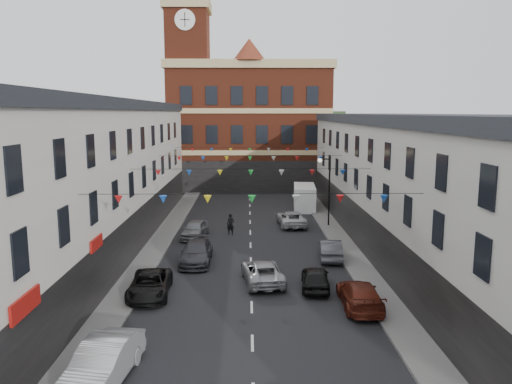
{
  "coord_description": "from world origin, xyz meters",
  "views": [
    {
      "loc": [
        -0.16,
        -28.18,
        9.84
      ],
      "look_at": [
        0.4,
        7.16,
        4.17
      ],
      "focal_mm": 35.0,
      "sensor_mm": 36.0,
      "label": 1
    }
  ],
  "objects": [
    {
      "name": "car_right_e",
      "position": [
        5.39,
        4.42,
        0.67
      ],
      "size": [
        1.78,
        4.19,
        1.34
      ],
      "primitive_type": "imported",
      "rotation": [
        0.0,
        0.0,
        3.05
      ],
      "color": "#4A4C52",
      "rests_on": "ground"
    },
    {
      "name": "car_left_b",
      "position": [
        -5.5,
        -11.11,
        0.78
      ],
      "size": [
        2.27,
        4.92,
        1.56
      ],
      "primitive_type": "imported",
      "rotation": [
        0.0,
        0.0,
        -0.13
      ],
      "color": "#B6BBBF",
      "rests_on": "ground"
    },
    {
      "name": "ground",
      "position": [
        0.0,
        0.0,
        0.0
      ],
      "size": [
        160.0,
        160.0,
        0.0
      ],
      "primitive_type": "plane",
      "color": "black",
      "rests_on": "ground"
    },
    {
      "name": "street_lamp",
      "position": [
        6.55,
        14.0,
        3.9
      ],
      "size": [
        1.1,
        0.36,
        6.0
      ],
      "color": "black",
      "rests_on": "ground"
    },
    {
      "name": "car_left_e",
      "position": [
        -4.39,
        10.32,
        0.69
      ],
      "size": [
        2.18,
        4.26,
        1.39
      ],
      "primitive_type": "imported",
      "rotation": [
        0.0,
        0.0,
        -0.14
      ],
      "color": "gray",
      "rests_on": "ground"
    },
    {
      "name": "distant_hill",
      "position": [
        -4.0,
        62.0,
        5.0
      ],
      "size": [
        40.0,
        14.0,
        10.0
      ],
      "primitive_type": "cube",
      "color": "#2D5025",
      "rests_on": "ground"
    },
    {
      "name": "terrace_left",
      "position": [
        -11.78,
        1.0,
        5.35
      ],
      "size": [
        8.4,
        56.0,
        10.7
      ],
      "color": "beige",
      "rests_on": "ground"
    },
    {
      "name": "clock_tower",
      "position": [
        -7.5,
        35.0,
        14.93
      ],
      "size": [
        5.6,
        5.6,
        30.0
      ],
      "color": "maroon",
      "rests_on": "ground"
    },
    {
      "name": "pedestrian",
      "position": [
        -1.6,
        11.25,
        0.86
      ],
      "size": [
        0.71,
        0.56,
        1.72
      ],
      "primitive_type": "imported",
      "rotation": [
        0.0,
        0.0,
        -0.25
      ],
      "color": "black",
      "rests_on": "ground"
    },
    {
      "name": "white_van",
      "position": [
        5.6,
        22.11,
        1.21
      ],
      "size": [
        2.54,
        5.62,
        2.42
      ],
      "primitive_type": "cube",
      "rotation": [
        0.0,
        0.0,
        -0.08
      ],
      "color": "white",
      "rests_on": "ground"
    },
    {
      "name": "car_right_d",
      "position": [
        3.6,
        -1.36,
        0.65
      ],
      "size": [
        1.89,
        3.93,
        1.3
      ],
      "primitive_type": "imported",
      "rotation": [
        0.0,
        0.0,
        3.05
      ],
      "color": "black",
      "rests_on": "ground"
    },
    {
      "name": "car_right_f",
      "position": [
        3.6,
        14.38,
        0.66
      ],
      "size": [
        2.51,
        4.9,
        1.32
      ],
      "primitive_type": "imported",
      "rotation": [
        0.0,
        0.0,
        3.21
      ],
      "color": "#BBBDC1",
      "rests_on": "ground"
    },
    {
      "name": "civic_building",
      "position": [
        0.0,
        37.95,
        8.14
      ],
      "size": [
        20.6,
        13.3,
        18.5
      ],
      "color": "maroon",
      "rests_on": "ground"
    },
    {
      "name": "car_left_c",
      "position": [
        -5.5,
        -2.3,
        0.63
      ],
      "size": [
        2.35,
        4.68,
        1.27
      ],
      "primitive_type": "imported",
      "rotation": [
        0.0,
        0.0,
        0.05
      ],
      "color": "black",
      "rests_on": "ground"
    },
    {
      "name": "pavement_right",
      "position": [
        6.9,
        2.0,
        0.07
      ],
      "size": [
        1.8,
        64.0,
        0.15
      ],
      "primitive_type": "cube",
      "color": "#605E5B",
      "rests_on": "ground"
    },
    {
      "name": "car_left_d",
      "position": [
        -3.6,
        3.67,
        0.7
      ],
      "size": [
        1.97,
        4.82,
        1.4
      ],
      "primitive_type": "imported",
      "rotation": [
        0.0,
        0.0,
        -0.0
      ],
      "color": "#393940",
      "rests_on": "ground"
    },
    {
      "name": "car_right_c",
      "position": [
        5.5,
        -4.07,
        0.67
      ],
      "size": [
        1.98,
        4.66,
        1.34
      ],
      "primitive_type": "imported",
      "rotation": [
        0.0,
        0.0,
        3.12
      ],
      "color": "#5E1F12",
      "rests_on": "ground"
    },
    {
      "name": "pavement_left",
      "position": [
        -6.9,
        2.0,
        0.07
      ],
      "size": [
        1.8,
        64.0,
        0.15
      ],
      "primitive_type": "cube",
      "color": "#605E5B",
      "rests_on": "ground"
    },
    {
      "name": "terrace_right",
      "position": [
        11.78,
        1.0,
        4.85
      ],
      "size": [
        8.4,
        56.0,
        9.7
      ],
      "color": "#BBB8AF",
      "rests_on": "ground"
    },
    {
      "name": "moving_car",
      "position": [
        0.66,
        -0.26,
        0.65
      ],
      "size": [
        2.74,
        4.9,
        1.3
      ],
      "primitive_type": "imported",
      "rotation": [
        0.0,
        0.0,
        3.27
      ],
      "color": "#9FA1A6",
      "rests_on": "ground"
    }
  ]
}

